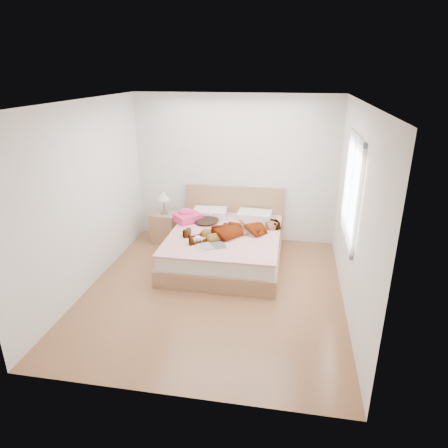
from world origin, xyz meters
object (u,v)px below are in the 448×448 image
object	(u,v)px
woman	(236,227)
plush_toy	(187,232)
towel	(187,216)
bed	(226,244)
magazine	(212,246)
phone	(210,213)
coffee_mug	(198,239)
nightstand	(165,225)

from	to	relation	value
woman	plush_toy	xyz separation A→B (m)	(-0.74, -0.19, -0.05)
woman	towel	world-z (taller)	woman
towel	woman	bearing A→B (deg)	-25.27
bed	towel	world-z (taller)	bed
towel	magazine	size ratio (longest dim) A/B	1.03
bed	plush_toy	size ratio (longest dim) A/B	10.11
towel	plush_toy	bearing A→B (deg)	-75.24
woman	phone	world-z (taller)	woman
coffee_mug	towel	bearing A→B (deg)	114.49
bed	coffee_mug	size ratio (longest dim) A/B	15.87
bed	nightstand	bearing A→B (deg)	155.47
phone	bed	world-z (taller)	bed
plush_toy	nightstand	bearing A→B (deg)	127.44
bed	magazine	bearing A→B (deg)	-99.34
magazine	coffee_mug	world-z (taller)	coffee_mug
towel	phone	bearing A→B (deg)	-3.74
nightstand	woman	bearing A→B (deg)	-25.43
coffee_mug	plush_toy	size ratio (longest dim) A/B	0.64
magazine	coffee_mug	xyz separation A→B (m)	(-0.24, 0.10, 0.04)
coffee_mug	plush_toy	xyz separation A→B (m)	(-0.23, 0.24, 0.01)
phone	coffee_mug	world-z (taller)	phone
phone	towel	xyz separation A→B (m)	(-0.40, 0.03, -0.09)
magazine	plush_toy	size ratio (longest dim) A/B	2.53
nightstand	coffee_mug	bearing A→B (deg)	-51.09
coffee_mug	plush_toy	world-z (taller)	plush_toy
phone	magazine	world-z (taller)	phone
bed	magazine	xyz separation A→B (m)	(-0.10, -0.63, 0.24)
woman	bed	world-z (taller)	bed
bed	coffee_mug	world-z (taller)	bed
woman	phone	size ratio (longest dim) A/B	17.19
phone	magazine	size ratio (longest dim) A/B	0.18
bed	plush_toy	bearing A→B (deg)	-152.38
woman	plush_toy	distance (m)	0.77
woman	plush_toy	bearing A→B (deg)	-107.48
plush_toy	woman	bearing A→B (deg)	14.39
plush_toy	magazine	bearing A→B (deg)	-35.54
phone	plush_toy	bearing A→B (deg)	-144.07
woman	bed	size ratio (longest dim) A/B	0.79
bed	nightstand	distance (m)	1.34
woman	phone	bearing A→B (deg)	-160.53
woman	coffee_mug	bearing A→B (deg)	-82.31
phone	towel	bearing A→B (deg)	144.39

